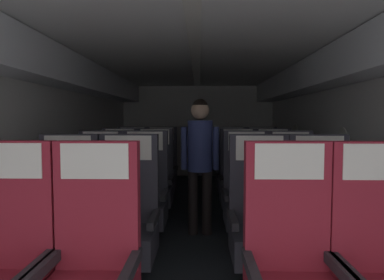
{
  "coord_description": "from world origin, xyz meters",
  "views": [
    {
      "loc": [
        0.05,
        -0.12,
        1.31
      ],
      "look_at": [
        -0.06,
        4.47,
        1.03
      ],
      "focal_mm": 31.64,
      "sensor_mm": 36.0,
      "label": 1
    }
  ],
  "objects_px": {
    "seat_b_left_aisle": "(127,222)",
    "seat_c_right_aisle": "(292,198)",
    "flight_attendant": "(200,152)",
    "seat_a_right_window": "(292,272)",
    "seat_e_right_window": "(232,172)",
    "seat_a_left_aisle": "(91,271)",
    "seat_d_right_aisle": "(274,182)",
    "seat_e_left_window": "(132,171)",
    "seat_b_right_aisle": "(322,223)",
    "seat_d_left_window": "(119,182)",
    "seat_a_right_aisle": "(383,274)",
    "seat_c_left_aisle": "(144,197)",
    "seat_c_right_window": "(247,197)",
    "seat_e_left_aisle": "(161,172)",
    "seat_d_left_aisle": "(154,182)",
    "seat_d_right_window": "(238,182)",
    "seat_a_left_window": "(3,269)",
    "seat_b_left_window": "(65,222)",
    "seat_b_right_window": "(261,223)",
    "seat_e_right_aisle": "(262,172)",
    "seat_c_left_window": "(99,197)"
  },
  "relations": [
    {
      "from": "seat_b_left_aisle",
      "to": "seat_c_right_aisle",
      "type": "distance_m",
      "value": 1.76
    },
    {
      "from": "seat_c_right_aisle",
      "to": "flight_attendant",
      "type": "relative_size",
      "value": 0.77
    },
    {
      "from": "seat_a_right_window",
      "to": "seat_e_right_window",
      "type": "height_order",
      "value": "same"
    },
    {
      "from": "seat_a_left_aisle",
      "to": "seat_b_left_aisle",
      "type": "bearing_deg",
      "value": 89.85
    },
    {
      "from": "seat_d_right_aisle",
      "to": "seat_e_left_window",
      "type": "relative_size",
      "value": 1.0
    },
    {
      "from": "seat_b_right_aisle",
      "to": "seat_d_left_window",
      "type": "bearing_deg",
      "value": 139.49
    },
    {
      "from": "seat_a_right_aisle",
      "to": "seat_b_right_aisle",
      "type": "xyz_separation_m",
      "value": [
        -0.01,
        0.86,
        0.0
      ]
    },
    {
      "from": "seat_c_left_aisle",
      "to": "seat_c_right_window",
      "type": "xyz_separation_m",
      "value": [
        1.08,
        0.01,
        0.0
      ]
    },
    {
      "from": "seat_e_left_aisle",
      "to": "seat_e_left_window",
      "type": "bearing_deg",
      "value": 179.53
    },
    {
      "from": "seat_a_left_aisle",
      "to": "seat_e_left_aisle",
      "type": "bearing_deg",
      "value": 90.24
    },
    {
      "from": "seat_d_left_aisle",
      "to": "seat_d_right_window",
      "type": "height_order",
      "value": "same"
    },
    {
      "from": "seat_e_left_aisle",
      "to": "seat_e_right_window",
      "type": "height_order",
      "value": "same"
    },
    {
      "from": "seat_c_left_aisle",
      "to": "seat_e_right_window",
      "type": "xyz_separation_m",
      "value": [
        1.08,
        1.71,
        0.0
      ]
    },
    {
      "from": "seat_a_right_aisle",
      "to": "seat_d_right_aisle",
      "type": "height_order",
      "value": "same"
    },
    {
      "from": "seat_d_right_aisle",
      "to": "seat_b_right_aisle",
      "type": "bearing_deg",
      "value": -90.04
    },
    {
      "from": "seat_a_left_window",
      "to": "seat_e_left_aisle",
      "type": "relative_size",
      "value": 1.0
    },
    {
      "from": "seat_a_right_window",
      "to": "seat_b_left_window",
      "type": "distance_m",
      "value": 1.78
    },
    {
      "from": "seat_a_left_aisle",
      "to": "seat_e_right_window",
      "type": "height_order",
      "value": "same"
    },
    {
      "from": "seat_a_right_aisle",
      "to": "seat_d_right_aisle",
      "type": "distance_m",
      "value": 2.59
    },
    {
      "from": "seat_a_left_window",
      "to": "seat_b_right_aisle",
      "type": "bearing_deg",
      "value": 22.79
    },
    {
      "from": "seat_a_left_window",
      "to": "seat_b_right_window",
      "type": "xyz_separation_m",
      "value": [
        1.56,
        0.87,
        0.0
      ]
    },
    {
      "from": "seat_a_right_window",
      "to": "seat_d_left_aisle",
      "type": "xyz_separation_m",
      "value": [
        -1.09,
        2.56,
        0.0
      ]
    },
    {
      "from": "seat_d_right_aisle",
      "to": "seat_e_right_aisle",
      "type": "xyz_separation_m",
      "value": [
        0.0,
        0.84,
        0.0
      ]
    },
    {
      "from": "seat_b_right_window",
      "to": "seat_d_left_window",
      "type": "bearing_deg",
      "value": 131.97
    },
    {
      "from": "seat_e_right_aisle",
      "to": "flight_attendant",
      "type": "bearing_deg",
      "value": -124.21
    },
    {
      "from": "seat_b_left_window",
      "to": "seat_c_left_window",
      "type": "xyz_separation_m",
      "value": [
        0.01,
        0.88,
        0.0
      ]
    },
    {
      "from": "seat_a_left_aisle",
      "to": "seat_d_right_aisle",
      "type": "height_order",
      "value": "same"
    },
    {
      "from": "seat_b_left_aisle",
      "to": "flight_attendant",
      "type": "distance_m",
      "value": 1.36
    },
    {
      "from": "seat_b_right_window",
      "to": "seat_e_right_aisle",
      "type": "bearing_deg",
      "value": 79.31
    },
    {
      "from": "seat_e_left_aisle",
      "to": "seat_a_right_window",
      "type": "bearing_deg",
      "value": -72.32
    },
    {
      "from": "seat_b_left_aisle",
      "to": "seat_d_right_aisle",
      "type": "xyz_separation_m",
      "value": [
        1.55,
        1.72,
        0.0
      ]
    },
    {
      "from": "seat_b_right_window",
      "to": "seat_d_left_aisle",
      "type": "bearing_deg",
      "value": 122.38
    },
    {
      "from": "seat_e_left_aisle",
      "to": "flight_attendant",
      "type": "bearing_deg",
      "value": -67.12
    },
    {
      "from": "seat_e_left_aisle",
      "to": "seat_a_left_aisle",
      "type": "bearing_deg",
      "value": -89.76
    },
    {
      "from": "seat_b_right_window",
      "to": "seat_e_right_window",
      "type": "distance_m",
      "value": 2.57
    },
    {
      "from": "seat_a_left_window",
      "to": "seat_e_right_window",
      "type": "bearing_deg",
      "value": 65.39
    },
    {
      "from": "seat_c_left_window",
      "to": "seat_d_left_aisle",
      "type": "distance_m",
      "value": 0.96
    },
    {
      "from": "flight_attendant",
      "to": "seat_d_left_aisle",
      "type": "bearing_deg",
      "value": 129.68
    },
    {
      "from": "seat_a_right_aisle",
      "to": "seat_e_right_aisle",
      "type": "height_order",
      "value": "same"
    },
    {
      "from": "seat_b_left_window",
      "to": "seat_d_left_window",
      "type": "distance_m",
      "value": 1.73
    },
    {
      "from": "seat_a_right_aisle",
      "to": "seat_b_right_window",
      "type": "xyz_separation_m",
      "value": [
        -0.49,
        0.88,
        0.0
      ]
    },
    {
      "from": "seat_e_left_aisle",
      "to": "seat_e_right_window",
      "type": "bearing_deg",
      "value": -0.44
    },
    {
      "from": "seat_a_left_window",
      "to": "seat_c_right_window",
      "type": "bearing_deg",
      "value": 47.68
    },
    {
      "from": "seat_a_left_window",
      "to": "seat_d_left_window",
      "type": "relative_size",
      "value": 1.0
    },
    {
      "from": "seat_b_left_window",
      "to": "seat_e_right_aisle",
      "type": "bearing_deg",
      "value": 51.6
    },
    {
      "from": "seat_b_right_window",
      "to": "seat_d_left_aisle",
      "type": "height_order",
      "value": "same"
    },
    {
      "from": "seat_d_left_window",
      "to": "seat_d_left_aisle",
      "type": "distance_m",
      "value": 0.47
    },
    {
      "from": "seat_d_left_window",
      "to": "seat_e_right_window",
      "type": "bearing_deg",
      "value": 28.64
    },
    {
      "from": "seat_d_right_aisle",
      "to": "seat_b_left_window",
      "type": "bearing_deg",
      "value": -139.62
    },
    {
      "from": "seat_c_right_window",
      "to": "seat_e_left_window",
      "type": "bearing_deg",
      "value": 132.25
    }
  ]
}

